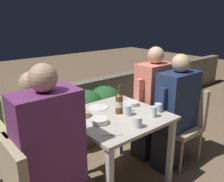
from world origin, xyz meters
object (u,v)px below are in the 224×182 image
(person_navy_jumper, at_px, (175,113))
(chair_right_far, at_px, (161,110))
(person_coral_top, at_px, (151,103))
(person_purple_stripe, at_px, (54,156))
(chair_left_far, at_px, (20,163))
(beer_bottle, at_px, (119,103))
(chair_right_near, at_px, (184,118))
(person_green_blouse, at_px, (42,144))

(person_navy_jumper, bearing_deg, chair_right_far, 60.56)
(person_navy_jumper, height_order, person_coral_top, person_coral_top)
(person_navy_jumper, distance_m, chair_right_far, 0.39)
(person_purple_stripe, height_order, chair_right_far, person_purple_stripe)
(chair_left_far, xyz_separation_m, beer_bottle, (0.92, -0.15, 0.33))
(chair_left_far, distance_m, chair_right_far, 1.76)
(person_navy_jumper, bearing_deg, chair_right_near, -0.00)
(chair_left_far, bearing_deg, person_purple_stripe, -62.70)
(person_purple_stripe, relative_size, person_navy_jumper, 1.06)
(person_green_blouse, distance_m, beer_bottle, 0.78)
(chair_right_near, relative_size, chair_right_far, 1.00)
(person_purple_stripe, relative_size, chair_right_far, 1.55)
(person_purple_stripe, xyz_separation_m, chair_right_far, (1.60, 0.30, -0.15))
(person_green_blouse, distance_m, person_navy_jumper, 1.42)
(chair_left_far, bearing_deg, chair_right_near, -10.48)
(chair_left_far, bearing_deg, beer_bottle, -9.22)
(chair_right_near, bearing_deg, beer_bottle, 168.15)
(person_green_blouse, relative_size, chair_right_far, 1.43)
(chair_left_far, bearing_deg, person_green_blouse, -0.00)
(chair_right_near, height_order, person_coral_top, person_coral_top)
(person_coral_top, bearing_deg, chair_left_far, 179.79)
(chair_left_far, xyz_separation_m, chair_right_far, (1.76, -0.01, 0.00))
(person_coral_top, bearing_deg, person_purple_stripe, -167.98)
(person_coral_top, bearing_deg, chair_right_far, 0.00)
(person_green_blouse, bearing_deg, chair_left_far, 180.00)
(person_purple_stripe, xyz_separation_m, chair_right_near, (1.62, -0.02, -0.15))
(chair_right_far, bearing_deg, person_green_blouse, 179.79)
(person_purple_stripe, height_order, person_green_blouse, person_purple_stripe)
(chair_right_near, bearing_deg, person_navy_jumper, 180.00)
(person_coral_top, xyz_separation_m, beer_bottle, (-0.64, -0.14, 0.20))
(chair_right_far, bearing_deg, person_navy_jumper, -119.44)
(chair_left_far, bearing_deg, person_navy_jumper, -11.75)
(chair_left_far, distance_m, chair_right_near, 1.80)
(person_green_blouse, height_order, chair_right_near, person_green_blouse)
(person_navy_jumper, relative_size, chair_right_far, 1.46)
(person_purple_stripe, bearing_deg, chair_right_near, -0.81)
(chair_right_near, bearing_deg, person_purple_stripe, 179.19)
(chair_left_far, height_order, person_coral_top, person_coral_top)
(beer_bottle, bearing_deg, person_purple_stripe, -168.56)
(person_purple_stripe, height_order, chair_right_near, person_purple_stripe)
(person_purple_stripe, distance_m, chair_right_far, 1.64)
(beer_bottle, bearing_deg, chair_right_near, -11.85)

